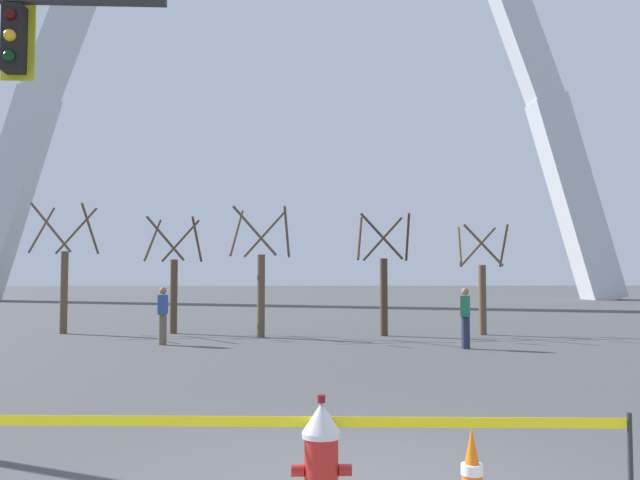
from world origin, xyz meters
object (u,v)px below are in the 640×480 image
object	(u,v)px
fire_hydrant	(321,464)
pedestrian_standing_center	(163,315)
monument_arch	(298,29)
traffic_cone_by_hydrant	(472,477)
pedestrian_walking_left	(465,317)

from	to	relation	value
fire_hydrant	pedestrian_standing_center	world-z (taller)	pedestrian_standing_center
fire_hydrant	monument_arch	bearing A→B (deg)	89.53
fire_hydrant	traffic_cone_by_hydrant	size ratio (longest dim) A/B	1.36
monument_arch	traffic_cone_by_hydrant	bearing A→B (deg)	-89.03
pedestrian_walking_left	pedestrian_standing_center	bearing A→B (deg)	170.54
fire_hydrant	monument_arch	distance (m)	50.86
monument_arch	pedestrian_standing_center	world-z (taller)	monument_arch
traffic_cone_by_hydrant	pedestrian_standing_center	bearing A→B (deg)	110.25
fire_hydrant	traffic_cone_by_hydrant	distance (m)	1.16
traffic_cone_by_hydrant	pedestrian_walking_left	xyz separation A→B (m)	(3.20, 11.93, 0.46)
fire_hydrant	pedestrian_walking_left	size ratio (longest dim) A/B	0.62
traffic_cone_by_hydrant	pedestrian_walking_left	distance (m)	12.36
traffic_cone_by_hydrant	monument_arch	size ratio (longest dim) A/B	0.01
monument_arch	pedestrian_standing_center	size ratio (longest dim) A/B	32.51
monument_arch	fire_hydrant	bearing A→B (deg)	-90.47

